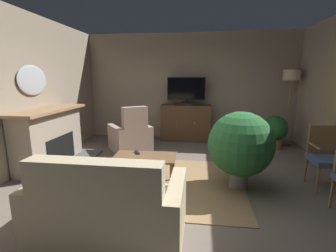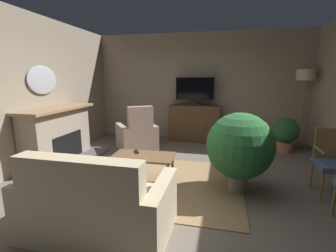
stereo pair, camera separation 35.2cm
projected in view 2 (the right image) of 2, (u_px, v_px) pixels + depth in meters
ground_plane at (175, 190)px, 3.65m from camera, size 6.21×6.99×0.04m
wall_back at (199, 87)px, 6.46m from camera, size 6.21×0.10×2.85m
wall_left at (10, 93)px, 3.99m from camera, size 0.10×6.99×2.85m
rug_central at (156, 181)px, 3.89m from camera, size 2.72×2.13×0.01m
fireplace at (59, 136)px, 4.76m from camera, size 0.92×1.77×1.10m
wall_mirror_oval at (43, 80)px, 4.59m from camera, size 0.06×0.78×0.55m
tv_cabinet at (194, 124)px, 6.33m from camera, size 1.32×0.47×0.96m
television at (195, 91)px, 6.10m from camera, size 0.98×0.20×0.72m
coffee_table at (143, 159)px, 3.73m from camera, size 0.99×0.58×0.48m
tv_remote at (137, 152)px, 3.88m from camera, size 0.13×0.17×0.02m
sofa_floral at (97, 207)px, 2.53m from camera, size 1.55×0.89×0.96m
armchair_by_fireplace at (137, 137)px, 5.52m from camera, size 1.17×1.18×1.07m
side_chair_far_end at (333, 160)px, 3.40m from camera, size 0.47×0.48×0.95m
potted_plant_leafy_by_curtain at (240, 147)px, 3.46m from camera, size 0.98×0.98×1.19m
potted_plant_tall_palm_by_window at (285, 133)px, 5.37m from camera, size 0.58×0.58×0.80m
cat at (119, 159)px, 4.68m from camera, size 0.20×0.65×0.20m
floor_lamp at (305, 83)px, 5.47m from camera, size 0.39×0.39×1.86m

